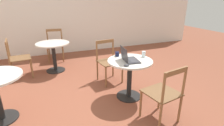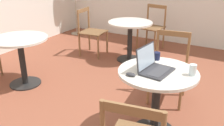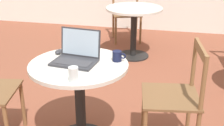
# 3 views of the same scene
# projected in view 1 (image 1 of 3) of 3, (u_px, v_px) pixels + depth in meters

# --- Properties ---
(ground_plane) EXTENTS (16.00, 16.00, 0.00)m
(ground_plane) POSITION_uv_depth(u_px,v_px,m) (108.00, 97.00, 3.34)
(ground_plane) COLOR brown
(wall_side) EXTENTS (0.06, 9.40, 2.70)m
(wall_side) POSITION_uv_depth(u_px,v_px,m) (73.00, 11.00, 5.67)
(wall_side) COLOR white
(wall_side) RESTS_ON ground_plane
(cafe_table_near) EXTENTS (0.80, 0.80, 0.74)m
(cafe_table_near) POSITION_uv_depth(u_px,v_px,m) (130.00, 70.00, 3.15)
(cafe_table_near) COLOR black
(cafe_table_near) RESTS_ON ground_plane
(cafe_table_mid) EXTENTS (0.80, 0.80, 0.74)m
(cafe_table_mid) POSITION_uv_depth(u_px,v_px,m) (53.00, 50.00, 4.33)
(cafe_table_mid) COLOR black
(cafe_table_mid) RESTS_ON ground_plane
(chair_near_left) EXTENTS (0.53, 0.53, 0.91)m
(chair_near_left) POSITION_uv_depth(u_px,v_px,m) (164.00, 94.00, 2.53)
(chair_near_left) COLOR brown
(chair_near_left) RESTS_ON ground_plane
(chair_near_right) EXTENTS (0.52, 0.52, 0.91)m
(chair_near_right) POSITION_uv_depth(u_px,v_px,m) (109.00, 61.00, 3.83)
(chair_near_right) COLOR brown
(chair_near_right) RESTS_ON ground_plane
(chair_mid_right) EXTENTS (0.51, 0.51, 0.91)m
(chair_mid_right) POSITION_uv_depth(u_px,v_px,m) (55.00, 45.00, 5.14)
(chair_mid_right) COLOR brown
(chair_mid_right) RESTS_ON ground_plane
(chair_mid_back) EXTENTS (0.51, 0.51, 0.91)m
(chair_mid_back) POSITION_uv_depth(u_px,v_px,m) (18.00, 58.00, 4.01)
(chair_mid_back) COLOR brown
(chair_mid_back) RESTS_ON ground_plane
(laptop) EXTENTS (0.38, 0.31, 0.25)m
(laptop) POSITION_uv_depth(u_px,v_px,m) (129.00, 58.00, 3.03)
(laptop) COLOR #2D2D33
(laptop) RESTS_ON cafe_table_near
(mouse) EXTENTS (0.06, 0.10, 0.03)m
(mouse) POSITION_uv_depth(u_px,v_px,m) (127.00, 65.00, 2.81)
(mouse) COLOR #2D2D33
(mouse) RESTS_ON cafe_table_near
(mug) EXTENTS (0.11, 0.08, 0.09)m
(mug) POSITION_uv_depth(u_px,v_px,m) (117.00, 54.00, 3.28)
(mug) COLOR #141938
(mug) RESTS_ON cafe_table_near
(drinking_glass) EXTENTS (0.07, 0.07, 0.11)m
(drinking_glass) POSITION_uv_depth(u_px,v_px,m) (144.00, 54.00, 3.24)
(drinking_glass) COLOR silver
(drinking_glass) RESTS_ON cafe_table_near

